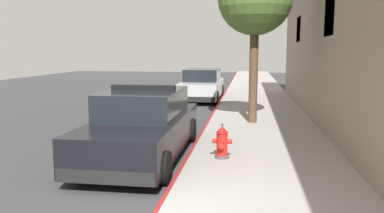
# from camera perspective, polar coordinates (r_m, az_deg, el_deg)

# --- Properties ---
(ground_plane) EXTENTS (30.81, 60.00, 0.20)m
(ground_plane) POSITION_cam_1_polar(r_m,az_deg,el_deg) (15.90, -12.13, -1.11)
(ground_plane) COLOR #353538
(sidewalk_pavement) EXTENTS (3.39, 60.00, 0.14)m
(sidewalk_pavement) POSITION_cam_1_polar(r_m,az_deg,el_deg) (14.87, 10.05, -1.03)
(sidewalk_pavement) COLOR gray
(sidewalk_pavement) RESTS_ON ground
(curb_painted_edge) EXTENTS (0.08, 60.00, 0.14)m
(curb_painted_edge) POSITION_cam_1_polar(r_m,az_deg,el_deg) (14.92, 3.37, -0.89)
(curb_painted_edge) COLOR maroon
(curb_painted_edge) RESTS_ON ground
(police_cruiser) EXTENTS (1.94, 4.84, 1.68)m
(police_cruiser) POSITION_cam_1_polar(r_m,az_deg,el_deg) (8.87, -7.31, -2.86)
(police_cruiser) COLOR black
(police_cruiser) RESTS_ON ground
(parked_car_silver_ahead) EXTENTS (1.94, 4.84, 1.56)m
(parked_car_silver_ahead) POSITION_cam_1_polar(r_m,az_deg,el_deg) (19.26, 1.54, 3.21)
(parked_car_silver_ahead) COLOR #B2B5BA
(parked_car_silver_ahead) RESTS_ON ground
(fire_hydrant) EXTENTS (0.44, 0.40, 0.76)m
(fire_hydrant) POSITION_cam_1_polar(r_m,az_deg,el_deg) (8.32, 4.52, -5.36)
(fire_hydrant) COLOR #4C4C51
(fire_hydrant) RESTS_ON sidewalk_pavement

